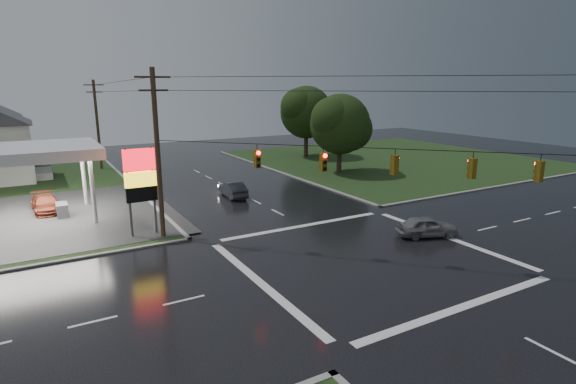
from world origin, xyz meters
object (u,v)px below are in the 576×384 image
utility_pole_n (97,124)px  car_crossing (427,226)px  tree_ne_far (307,112)px  pylon_sign (140,177)px  utility_pole_nw (158,152)px  car_pump (46,204)px  car_north (233,189)px  tree_ne_near (341,124)px

utility_pole_n → car_crossing: size_ratio=2.60×
tree_ne_far → pylon_sign: bearing=-139.6°
pylon_sign → car_crossing: bearing=-30.1°
utility_pole_n → utility_pole_nw: bearing=-90.0°
car_pump → car_north: bearing=-15.4°
utility_pole_n → car_north: utility_pole_n is taller
utility_pole_n → tree_ne_far: utility_pole_n is taller
pylon_sign → car_north: bearing=36.7°
car_north → car_pump: bearing=-6.6°
pylon_sign → utility_pole_n: (1.00, 27.50, 1.46)m
utility_pole_nw → car_crossing: size_ratio=2.72×
car_north → car_crossing: bearing=117.0°
tree_ne_far → utility_pole_nw: bearing=-137.4°
tree_ne_far → car_north: (-18.24, -16.48, -5.48)m
tree_ne_far → car_pump: 36.31m
car_crossing → utility_pole_n: bearing=43.8°
pylon_sign → utility_pole_n: utility_pole_n is taller
pylon_sign → car_pump: (-5.53, 9.80, -3.33)m
tree_ne_near → car_north: (-15.23, -4.48, -4.86)m
utility_pole_nw → tree_ne_far: utility_pole_nw is taller
utility_pole_n → car_crossing: utility_pole_n is taller
utility_pole_nw → tree_ne_far: (26.65, 24.49, 0.46)m
car_crossing → utility_pole_nw: bearing=82.2°
car_pump → tree_ne_near: bearing=-1.5°
tree_ne_near → tree_ne_far: 12.39m
tree_ne_far → car_north: bearing=-137.9°
pylon_sign → utility_pole_n: size_ratio=0.57×
utility_pole_n → car_north: 22.66m
car_crossing → car_pump: 29.29m
utility_pole_nw → utility_pole_n: size_ratio=1.05×
car_north → car_pump: (-14.93, 2.79, -0.02)m
tree_ne_near → car_north: bearing=-163.6°
utility_pole_nw → pylon_sign: bearing=135.0°
pylon_sign → tree_ne_near: bearing=25.0°
car_crossing → pylon_sign: bearing=81.1°
tree_ne_near → tree_ne_far: (3.01, 12.00, 0.62)m
utility_pole_nw → car_pump: utility_pole_nw is taller
utility_pole_nw → tree_ne_near: 26.74m
car_crossing → car_pump: size_ratio=0.86×
utility_pole_nw → utility_pole_n: 28.50m
tree_ne_far → car_crossing: size_ratio=2.42×
tree_ne_near → car_crossing: size_ratio=2.22×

